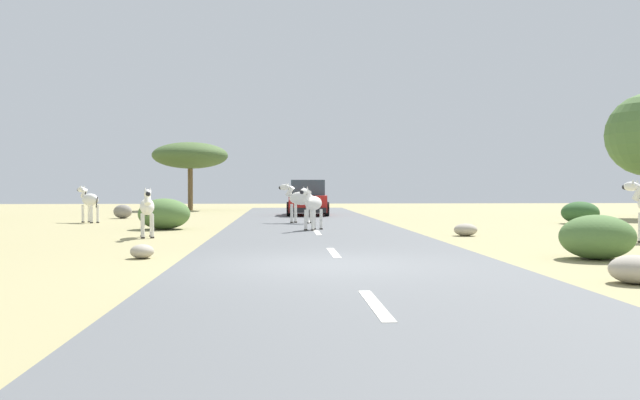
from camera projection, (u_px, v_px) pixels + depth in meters
name	position (u px, v px, depth m)	size (l,w,h in m)	color
ground_plane	(325.00, 267.00, 11.49)	(90.00, 90.00, 0.00)	#998E60
road	(343.00, 266.00, 11.51)	(6.00, 64.00, 0.05)	#56595B
lane_markings	(348.00, 271.00, 10.51)	(0.16, 56.00, 0.01)	silver
zebra_0	(312.00, 204.00, 20.65)	(0.90, 1.38, 1.41)	silver
zebra_1	(147.00, 207.00, 18.16)	(0.61, 1.50, 1.43)	silver
zebra_2	(299.00, 199.00, 24.75)	(1.47, 1.13, 1.56)	silver
zebra_4	(89.00, 200.00, 25.89)	(1.27, 1.30, 1.52)	silver
car_0	(308.00, 199.00, 32.04)	(2.16, 4.41, 1.74)	red
tree_4	(190.00, 156.00, 39.95)	(4.65, 4.65, 4.22)	brown
bush_1	(164.00, 214.00, 21.85)	(1.75, 1.57, 1.05)	#4C7038
bush_2	(597.00, 237.00, 12.73)	(1.47, 1.32, 0.88)	#4C7038
bush_3	(580.00, 213.00, 25.19)	(1.45, 1.31, 0.87)	#2D5628
rock_0	(142.00, 251.00, 12.87)	(0.47, 0.49, 0.29)	#A89E8C
rock_1	(123.00, 212.00, 29.50)	(0.83, 0.70, 0.63)	gray
rock_2	(635.00, 269.00, 9.50)	(0.75, 0.70, 0.42)	#A89E8C
rock_3	(466.00, 230.00, 18.86)	(0.68, 0.60, 0.36)	#A89E8C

